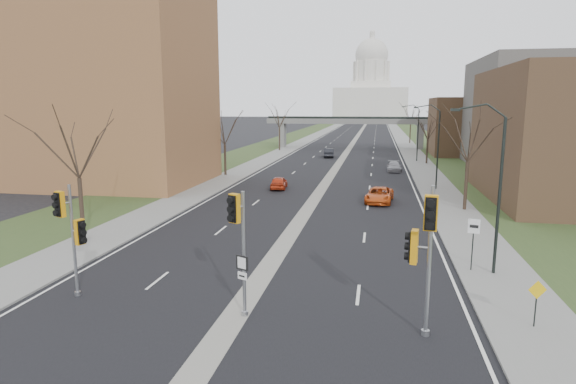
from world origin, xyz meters
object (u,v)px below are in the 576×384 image
(signal_pole_right, at_px, (424,240))
(car_right_mid, at_px, (394,167))
(speed_limit_sign, at_px, (473,235))
(signal_pole_left, at_px, (71,225))
(car_left_near, at_px, (279,183))
(car_left_far, at_px, (329,153))
(car_right_near, at_px, (379,195))
(signal_pole_median, at_px, (239,232))
(warning_sign, at_px, (537,297))

(signal_pole_right, height_order, car_right_mid, signal_pole_right)
(signal_pole_right, distance_m, speed_limit_sign, 8.84)
(signal_pole_left, bearing_deg, car_left_near, 103.48)
(car_left_far, bearing_deg, car_left_near, 80.21)
(car_left_far, bearing_deg, signal_pole_left, 78.97)
(signal_pole_left, xyz_separation_m, car_right_near, (13.65, 24.91, -2.74))
(car_right_mid, bearing_deg, signal_pole_median, -99.40)
(car_right_mid, bearing_deg, car_right_near, -95.38)
(warning_sign, relative_size, car_left_far, 0.41)
(car_left_near, bearing_deg, car_left_far, -98.76)
(car_right_near, distance_m, car_right_mid, 21.75)
(signal_pole_left, distance_m, speed_limit_sign, 19.73)
(signal_pole_left, xyz_separation_m, warning_sign, (19.62, 0.45, -2.07))
(signal_pole_left, distance_m, car_left_near, 30.67)
(car_right_near, height_order, car_right_mid, car_right_near)
(car_right_near, bearing_deg, car_left_far, 108.43)
(signal_pole_right, xyz_separation_m, car_right_mid, (0.50, 47.63, -3.18))
(signal_pole_median, distance_m, car_right_mid, 47.99)
(signal_pole_right, relative_size, speed_limit_sign, 2.12)
(signal_pole_right, xyz_separation_m, car_left_near, (-11.88, 31.43, -3.15))
(warning_sign, height_order, car_left_near, warning_sign)
(warning_sign, bearing_deg, car_left_far, 90.12)
(signal_pole_median, relative_size, car_left_far, 1.16)
(car_left_near, height_order, car_left_far, car_left_far)
(car_left_far, relative_size, car_right_near, 0.94)
(warning_sign, bearing_deg, car_right_near, 90.83)
(car_left_far, bearing_deg, car_right_near, 96.27)
(signal_pole_left, xyz_separation_m, car_left_far, (5.24, 62.78, -2.66))
(signal_pole_left, xyz_separation_m, car_left_near, (3.24, 30.37, -2.75))
(speed_limit_sign, height_order, car_left_near, speed_limit_sign)
(speed_limit_sign, height_order, car_right_mid, speed_limit_sign)
(signal_pole_right, xyz_separation_m, speed_limit_sign, (3.29, 8.00, -1.80))
(car_left_near, distance_m, car_left_far, 32.47)
(car_right_near, bearing_deg, car_right_mid, 90.73)
(signal_pole_right, xyz_separation_m, warning_sign, (4.50, 1.50, -2.47))
(signal_pole_right, relative_size, car_left_near, 1.49)
(signal_pole_left, height_order, car_left_near, signal_pole_left)
(signal_pole_median, height_order, signal_pole_right, signal_pole_right)
(signal_pole_left, height_order, signal_pole_median, signal_pole_median)
(signal_pole_median, distance_m, car_left_near, 31.58)
(signal_pole_right, bearing_deg, car_left_far, 108.55)
(signal_pole_median, relative_size, car_right_near, 1.08)
(signal_pole_left, distance_m, car_left_far, 63.06)
(car_left_far, height_order, car_right_near, car_left_far)
(signal_pole_left, distance_m, car_right_mid, 49.20)
(speed_limit_sign, relative_size, car_left_near, 0.70)
(warning_sign, relative_size, car_left_near, 0.49)
(signal_pole_median, relative_size, car_right_mid, 1.20)
(signal_pole_median, relative_size, car_left_near, 1.36)
(signal_pole_left, xyz_separation_m, signal_pole_right, (15.12, -1.05, 0.40))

